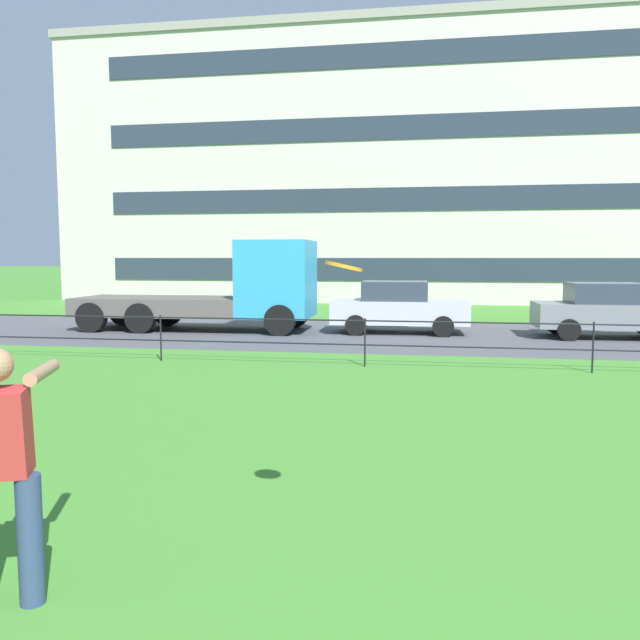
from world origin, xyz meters
TOP-DOWN VIEW (x-y plane):
  - street_strip at (0.00, 19.38)m, footprint 80.00×7.53m
  - park_fence at (-0.00, 13.91)m, footprint 35.60×0.04m
  - person_thrower at (-1.41, 4.43)m, footprint 0.49×0.85m
  - frisbee at (0.67, 5.35)m, footprint 0.32×0.32m
  - flatbed_truck_center at (-4.71, 19.74)m, footprint 7.34×2.53m
  - car_silver_far_left at (0.41, 19.96)m, footprint 4.05×1.91m
  - car_grey_far_right at (6.22, 19.70)m, footprint 4.02×1.86m
  - apartment_building_background at (1.55, 38.46)m, footprint 38.88×13.35m

SIDE VIEW (x-z plane):
  - street_strip at x=0.00m, z-range 0.00..0.01m
  - park_fence at x=0.00m, z-range 0.17..1.17m
  - car_silver_far_left at x=0.41m, z-range 0.01..1.55m
  - car_grey_far_right at x=6.22m, z-range 0.01..1.55m
  - person_thrower at x=-1.41m, z-range 0.07..1.75m
  - flatbed_truck_center at x=-4.71m, z-range -0.16..2.59m
  - frisbee at x=0.67m, z-range 2.14..2.22m
  - apartment_building_background at x=1.55m, z-range 0.00..13.74m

